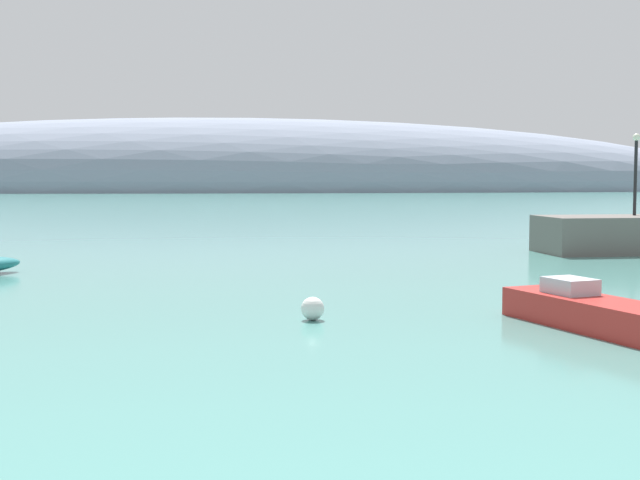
# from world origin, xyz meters

# --- Properties ---
(distant_ridge) EXTENTS (297.83, 59.06, 39.79)m
(distant_ridge) POSITION_xyz_m (0.60, 226.52, 0.00)
(distant_ridge) COLOR gray
(distant_ridge) RESTS_ON ground
(motorboat_red_foreground) EXTENTS (2.89, 5.59, 1.14)m
(motorboat_red_foreground) POSITION_xyz_m (6.83, 15.94, 0.42)
(motorboat_red_foreground) COLOR red
(motorboat_red_foreground) RESTS_ON water
(mooring_buoy_white) EXTENTS (0.60, 0.60, 0.60)m
(mooring_buoy_white) POSITION_xyz_m (0.23, 17.84, 0.30)
(mooring_buoy_white) COLOR silver
(mooring_buoy_white) RESTS_ON water
(harbor_lamp_post) EXTENTS (0.36, 0.36, 4.04)m
(harbor_lamp_post) POSITION_xyz_m (18.33, 35.98, 4.31)
(harbor_lamp_post) COLOR black
(harbor_lamp_post) RESTS_ON breakwater_rocks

